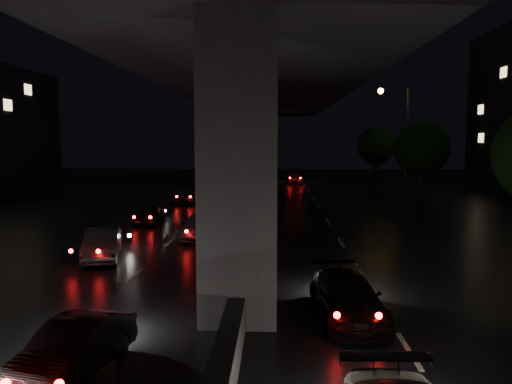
{
  "coord_description": "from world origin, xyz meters",
  "views": [
    {
      "loc": [
        0.98,
        -23.0,
        4.76
      ],
      "look_at": [
        -0.13,
        3.77,
        1.97
      ],
      "focal_mm": 35.0,
      "sensor_mm": 36.0,
      "label": 1
    }
  ],
  "objects": [
    {
      "name": "car_3",
      "position": [
        2.89,
        -9.93,
        0.58
      ],
      "size": [
        1.95,
        4.12,
        1.16
      ],
      "primitive_type": "imported",
      "rotation": [
        0.0,
        0.0,
        0.08
      ],
      "color": "black",
      "rests_on": "ground"
    },
    {
      "name": "car_12",
      "position": [
        2.94,
        31.64,
        0.67
      ],
      "size": [
        1.95,
        4.04,
        1.33
      ],
      "primitive_type": "imported",
      "rotation": [
        0.0,
        0.0,
        0.1
      ],
      "color": "slate",
      "rests_on": "ground"
    },
    {
      "name": "tree_d",
      "position": [
        11.0,
        28.0,
        4.2
      ],
      "size": [
        3.8,
        3.8,
        6.12
      ],
      "color": "black",
      "rests_on": "ground"
    },
    {
      "name": "car_8",
      "position": [
        -2.61,
        14.93,
        0.61
      ],
      "size": [
        1.59,
        3.63,
        1.22
      ],
      "primitive_type": "imported",
      "rotation": [
        0.0,
        0.0,
        -0.04
      ],
      "color": "black",
      "rests_on": "ground"
    },
    {
      "name": "car_9",
      "position": [
        -2.65,
        18.34,
        0.67
      ],
      "size": [
        1.89,
        4.19,
        1.34
      ],
      "primitive_type": "imported",
      "rotation": [
        0.0,
        0.0,
        -0.12
      ],
      "color": "#45403C",
      "rests_on": "ground"
    },
    {
      "name": "viaduct",
      "position": [
        0.0,
        5.0,
        8.34
      ],
      "size": [
        12.0,
        80.0,
        10.5
      ],
      "color": "#363639",
      "rests_on": "ground"
    },
    {
      "name": "car_5",
      "position": [
        -2.57,
        0.61,
        0.58
      ],
      "size": [
        2.08,
        3.7,
        1.16
      ],
      "primitive_type": "imported",
      "rotation": [
        0.0,
        0.0,
        -0.26
      ],
      "color": "black",
      "rests_on": "ground"
    },
    {
      "name": "car_11",
      "position": [
        -6.05,
        30.25,
        0.56
      ],
      "size": [
        2.2,
        4.19,
        1.12
      ],
      "primitive_type": "imported",
      "rotation": [
        0.0,
        0.0,
        -0.09
      ],
      "color": "black",
      "rests_on": "ground"
    },
    {
      "name": "ground",
      "position": [
        0.0,
        0.0,
        0.0
      ],
      "size": [
        120.0,
        120.0,
        0.0
      ],
      "primitive_type": "plane",
      "color": "black",
      "rests_on": "ground"
    },
    {
      "name": "median_barrier",
      "position": [
        0.0,
        5.0,
        0.42
      ],
      "size": [
        0.45,
        70.0,
        0.85
      ],
      "primitive_type": "cube",
      "color": "#363639",
      "rests_on": "ground"
    },
    {
      "name": "car_1",
      "position": [
        -3.13,
        -13.48,
        0.55
      ],
      "size": [
        1.79,
        3.52,
        1.11
      ],
      "primitive_type": "imported",
      "rotation": [
        0.0,
        0.0,
        -0.19
      ],
      "color": "black",
      "rests_on": "ground"
    },
    {
      "name": "car_7",
      "position": [
        -5.75,
        14.29,
        0.59
      ],
      "size": [
        2.0,
        4.2,
        1.18
      ],
      "primitive_type": "imported",
      "rotation": [
        0.0,
        0.0,
        -0.09
      ],
      "color": "#242527",
      "rests_on": "ground"
    },
    {
      "name": "tree_c",
      "position": [
        11.0,
        12.0,
        4.2
      ],
      "size": [
        3.8,
        3.8,
        6.12
      ],
      "color": "black",
      "rests_on": "ground"
    },
    {
      "name": "car_4",
      "position": [
        -6.01,
        -3.6,
        0.61
      ],
      "size": [
        2.16,
        3.91,
        1.22
      ],
      "primitive_type": "imported",
      "rotation": [
        0.0,
        0.0,
        0.25
      ],
      "color": "black",
      "rests_on": "ground"
    },
    {
      "name": "car_10",
      "position": [
        -3.01,
        27.58,
        0.53
      ],
      "size": [
        2.55,
        4.11,
        1.06
      ],
      "primitive_type": "imported",
      "rotation": [
        0.0,
        0.0,
        0.22
      ],
      "color": "black",
      "rests_on": "ground"
    },
    {
      "name": "streetlight_far",
      "position": [
        10.97,
        18.0,
        5.66
      ],
      "size": [
        2.52,
        0.44,
        9.0
      ],
      "color": "#2D2D33",
      "rests_on": "ground"
    },
    {
      "name": "car_6",
      "position": [
        -6.24,
        4.82,
        0.53
      ],
      "size": [
        1.34,
        3.16,
        1.07
      ],
      "primitive_type": "imported",
      "rotation": [
        0.0,
        0.0,
        -0.03
      ],
      "color": "black",
      "rests_on": "ground"
    }
  ]
}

